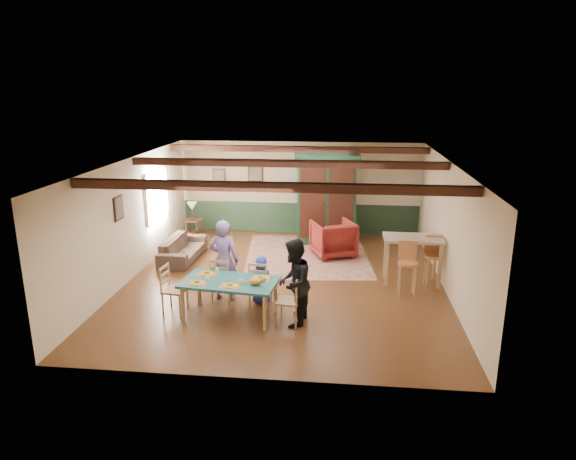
# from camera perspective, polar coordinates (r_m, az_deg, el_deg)

# --- Properties ---
(floor) EXTENTS (8.00, 8.00, 0.00)m
(floor) POSITION_cam_1_polar(r_m,az_deg,el_deg) (11.62, -0.39, -5.72)
(floor) COLOR #472714
(floor) RESTS_ON ground
(wall_back) EXTENTS (7.00, 0.02, 2.70)m
(wall_back) POSITION_cam_1_polar(r_m,az_deg,el_deg) (15.07, 1.31, 4.67)
(wall_back) COLOR beige
(wall_back) RESTS_ON floor
(wall_left) EXTENTS (0.02, 8.00, 2.70)m
(wall_left) POSITION_cam_1_polar(r_m,az_deg,el_deg) (12.09, -17.13, 1.14)
(wall_left) COLOR beige
(wall_left) RESTS_ON floor
(wall_right) EXTENTS (0.02, 8.00, 2.70)m
(wall_right) POSITION_cam_1_polar(r_m,az_deg,el_deg) (11.36, 17.43, 0.20)
(wall_right) COLOR beige
(wall_right) RESTS_ON floor
(ceiling) EXTENTS (7.00, 8.00, 0.02)m
(ceiling) POSITION_cam_1_polar(r_m,az_deg,el_deg) (10.92, -0.41, 7.57)
(ceiling) COLOR silver
(ceiling) RESTS_ON wall_back
(wainscot_back) EXTENTS (6.95, 0.03, 0.90)m
(wainscot_back) POSITION_cam_1_polar(r_m,az_deg,el_deg) (15.25, 1.28, 1.34)
(wainscot_back) COLOR #1A301F
(wainscot_back) RESTS_ON floor
(ceiling_beam_front) EXTENTS (6.95, 0.16, 0.16)m
(ceiling_beam_front) POSITION_cam_1_polar(r_m,az_deg,el_deg) (8.69, -2.12, 4.80)
(ceiling_beam_front) COLOR black
(ceiling_beam_front) RESTS_ON ceiling
(ceiling_beam_mid) EXTENTS (6.95, 0.16, 0.16)m
(ceiling_beam_mid) POSITION_cam_1_polar(r_m,az_deg,el_deg) (11.33, -0.18, 7.41)
(ceiling_beam_mid) COLOR black
(ceiling_beam_mid) RESTS_ON ceiling
(ceiling_beam_back) EXTENTS (6.95, 0.16, 0.16)m
(ceiling_beam_back) POSITION_cam_1_polar(r_m,az_deg,el_deg) (13.89, 0.99, 8.98)
(ceiling_beam_back) COLOR black
(ceiling_beam_back) RESTS_ON ceiling
(window_left) EXTENTS (0.06, 1.60, 1.30)m
(window_left) POSITION_cam_1_polar(r_m,az_deg,el_deg) (13.57, -14.33, 3.78)
(window_left) COLOR white
(window_left) RESTS_ON wall_left
(picture_left_wall) EXTENTS (0.04, 0.42, 0.52)m
(picture_left_wall) POSITION_cam_1_polar(r_m,az_deg,el_deg) (11.45, -18.30, 2.31)
(picture_left_wall) COLOR #7E725B
(picture_left_wall) RESTS_ON wall_left
(picture_back_a) EXTENTS (0.45, 0.04, 0.55)m
(picture_back_a) POSITION_cam_1_polar(r_m,az_deg,el_deg) (15.12, -3.64, 6.42)
(picture_back_a) COLOR #7E725B
(picture_back_a) RESTS_ON wall_back
(picture_back_b) EXTENTS (0.38, 0.04, 0.48)m
(picture_back_b) POSITION_cam_1_polar(r_m,az_deg,el_deg) (15.37, -7.69, 5.89)
(picture_back_b) COLOR #7E725B
(picture_back_b) RESTS_ON wall_back
(dining_table) EXTENTS (1.88, 1.19, 0.74)m
(dining_table) POSITION_cam_1_polar(r_m,az_deg,el_deg) (9.83, -6.45, -7.65)
(dining_table) COLOR #1A5451
(dining_table) RESTS_ON floor
(dining_chair_far_left) EXTENTS (0.46, 0.48, 0.93)m
(dining_chair_far_left) POSITION_cam_1_polar(r_m,az_deg,el_deg) (10.54, -7.22, -5.45)
(dining_chair_far_left) COLOR #A37E51
(dining_chair_far_left) RESTS_ON floor
(dining_chair_far_right) EXTENTS (0.46, 0.48, 0.93)m
(dining_chair_far_right) POSITION_cam_1_polar(r_m,az_deg,el_deg) (10.30, -3.08, -5.84)
(dining_chair_far_right) COLOR #A37E51
(dining_chair_far_right) RESTS_ON floor
(dining_chair_end_left) EXTENTS (0.48, 0.46, 0.93)m
(dining_chair_end_left) POSITION_cam_1_polar(r_m,az_deg,el_deg) (10.21, -12.51, -6.43)
(dining_chair_end_left) COLOR #A37E51
(dining_chair_end_left) RESTS_ON floor
(dining_chair_end_right) EXTENTS (0.48, 0.46, 0.93)m
(dining_chair_end_right) POSITION_cam_1_polar(r_m,az_deg,el_deg) (9.50, 0.05, -7.77)
(dining_chair_end_right) COLOR #A37E51
(dining_chair_end_right) RESTS_ON floor
(person_man) EXTENTS (0.66, 0.48, 1.70)m
(person_man) POSITION_cam_1_polar(r_m,az_deg,el_deg) (10.47, -7.14, -3.35)
(person_man) COLOR slate
(person_man) RESTS_ON floor
(person_woman) EXTENTS (0.71, 0.86, 1.62)m
(person_woman) POSITION_cam_1_polar(r_m,az_deg,el_deg) (9.34, 0.64, -5.89)
(person_woman) COLOR black
(person_woman) RESTS_ON floor
(person_child) EXTENTS (0.52, 0.37, 0.99)m
(person_child) POSITION_cam_1_polar(r_m,az_deg,el_deg) (10.36, -2.96, -5.55)
(person_child) COLOR #2833A0
(person_child) RESTS_ON floor
(cat) EXTENTS (0.37, 0.18, 0.18)m
(cat) POSITION_cam_1_polar(r_m,az_deg,el_deg) (9.41, -3.61, -5.66)
(cat) COLOR orange
(cat) RESTS_ON dining_table
(place_setting_near_left) EXTENTS (0.43, 0.34, 0.11)m
(place_setting_near_left) POSITION_cam_1_polar(r_m,az_deg,el_deg) (9.65, -10.06, -5.55)
(place_setting_near_left) COLOR gold
(place_setting_near_left) RESTS_ON dining_table
(place_setting_near_center) EXTENTS (0.43, 0.34, 0.11)m
(place_setting_near_center) POSITION_cam_1_polar(r_m,az_deg,el_deg) (9.43, -6.46, -5.92)
(place_setting_near_center) COLOR gold
(place_setting_near_center) RESTS_ON dining_table
(place_setting_far_left) EXTENTS (0.43, 0.34, 0.11)m
(place_setting_far_left) POSITION_cam_1_polar(r_m,az_deg,el_deg) (10.07, -8.98, -4.56)
(place_setting_far_left) COLOR gold
(place_setting_far_left) RESTS_ON dining_table
(place_setting_far_right) EXTENTS (0.43, 0.34, 0.11)m
(place_setting_far_right) POSITION_cam_1_polar(r_m,az_deg,el_deg) (9.73, -3.03, -5.12)
(place_setting_far_right) COLOR gold
(place_setting_far_right) RESTS_ON dining_table
(area_rug) EXTENTS (3.44, 3.95, 0.01)m
(area_rug) POSITION_cam_1_polar(r_m,az_deg,el_deg) (13.36, 2.12, -2.78)
(area_rug) COLOR tan
(area_rug) RESTS_ON floor
(armoire) EXTENTS (1.82, 0.89, 2.48)m
(armoire) POSITION_cam_1_polar(r_m,az_deg,el_deg) (14.17, 4.25, 3.44)
(armoire) COLOR #143320
(armoire) RESTS_ON floor
(armchair) EXTENTS (1.30, 1.31, 0.92)m
(armchair) POSITION_cam_1_polar(r_m,az_deg,el_deg) (13.22, 5.04, -0.97)
(armchair) COLOR #4C0F10
(armchair) RESTS_ON floor
(sofa) EXTENTS (0.78, 1.92, 0.56)m
(sofa) POSITION_cam_1_polar(r_m,az_deg,el_deg) (13.26, -11.60, -2.01)
(sofa) COLOR #3B2C25
(sofa) RESTS_ON floor
(end_table) EXTENTS (0.51, 0.51, 0.55)m
(end_table) POSITION_cam_1_polar(r_m,az_deg,el_deg) (14.98, -10.50, 0.12)
(end_table) COLOR black
(end_table) RESTS_ON floor
(table_lamp) EXTENTS (0.28, 0.28, 0.51)m
(table_lamp) POSITION_cam_1_polar(r_m,az_deg,el_deg) (14.85, -10.60, 2.09)
(table_lamp) COLOR beige
(table_lamp) RESTS_ON end_table
(counter_table) EXTENTS (1.29, 0.76, 1.07)m
(counter_table) POSITION_cam_1_polar(r_m,az_deg,el_deg) (11.68, 13.57, -3.28)
(counter_table) COLOR #C5B699
(counter_table) RESTS_ON floor
(bar_stool_left) EXTENTS (0.42, 0.46, 1.14)m
(bar_stool_left) POSITION_cam_1_polar(r_m,az_deg,el_deg) (10.97, 13.12, -4.30)
(bar_stool_left) COLOR #B37245
(bar_stool_left) RESTS_ON floor
(bar_stool_right) EXTENTS (0.40, 0.44, 1.11)m
(bar_stool_right) POSITION_cam_1_polar(r_m,az_deg,el_deg) (11.62, 15.84, -3.43)
(bar_stool_right) COLOR #B37245
(bar_stool_right) RESTS_ON floor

